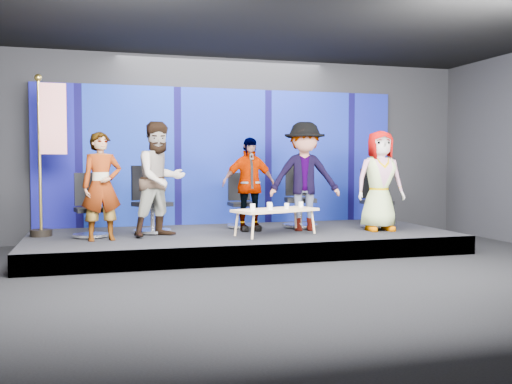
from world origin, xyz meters
TOP-DOWN VIEW (x-y plane):
  - ground at (0.00, 0.00)m, footprint 10.00×10.00m
  - room_walls at (0.00, 0.00)m, footprint 10.02×8.02m
  - riser at (0.00, 2.50)m, footprint 7.00×3.00m
  - backdrop at (0.00, 3.95)m, footprint 7.00×0.08m
  - chair_a at (-2.49, 2.56)m, footprint 0.66×0.66m
  - panelist_a at (-2.31, 2.09)m, footprint 0.66×0.49m
  - chair_b at (-1.52, 2.82)m, footprint 0.85×0.85m
  - panelist_b at (-1.40, 2.32)m, footprint 1.11×1.02m
  - chair_c at (0.15, 3.17)m, footprint 0.58×0.58m
  - panelist_c at (0.16, 2.67)m, footprint 0.96×0.42m
  - chair_d at (1.20, 2.95)m, footprint 0.78×0.78m
  - panelist_d at (1.10, 2.45)m, footprint 1.33×0.93m
  - chair_e at (2.53, 2.56)m, footprint 0.66×0.66m
  - panelist_e at (2.35, 2.08)m, footprint 0.90×0.63m
  - coffee_table at (0.43, 2.00)m, footprint 1.51×1.02m
  - mug_a at (0.01, 1.90)m, footprint 0.08×0.08m
  - mug_b at (0.29, 1.88)m, footprint 0.08×0.08m
  - mug_c at (0.36, 2.12)m, footprint 0.08×0.08m
  - mug_d at (0.61, 1.98)m, footprint 0.08×0.08m
  - mug_e at (0.94, 2.20)m, footprint 0.08×0.08m
  - flag_stand at (-3.12, 2.86)m, footprint 0.59×0.34m

SIDE VIEW (x-z plane):
  - ground at x=0.00m, z-range 0.00..0.00m
  - riser at x=0.00m, z-range 0.00..0.30m
  - chair_c at x=0.15m, z-range 0.13..1.13m
  - chair_a at x=-2.49m, z-range 0.13..1.14m
  - chair_e at x=2.53m, z-range 0.12..1.19m
  - chair_b at x=-1.52m, z-range 0.11..1.24m
  - chair_d at x=1.20m, z-range 0.10..1.26m
  - coffee_table at x=0.43m, z-range 0.48..0.91m
  - mug_d at x=0.61m, z-range 0.73..0.82m
  - mug_e at x=0.94m, z-range 0.73..0.82m
  - mug_b at x=0.29m, z-range 0.73..0.83m
  - mug_a at x=0.01m, z-range 0.73..0.83m
  - mug_c at x=0.36m, z-range 0.73..0.83m
  - panelist_c at x=0.16m, z-range 0.30..1.92m
  - panelist_a at x=-2.31m, z-range 0.30..1.95m
  - panelist_e at x=2.35m, z-range 0.30..2.04m
  - panelist_b at x=-1.40m, z-range 0.30..2.14m
  - panelist_d at x=1.10m, z-range 0.30..2.19m
  - backdrop at x=0.00m, z-range 0.30..2.90m
  - flag_stand at x=-3.12m, z-range 0.38..2.96m
  - room_walls at x=0.00m, z-range 0.67..4.18m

